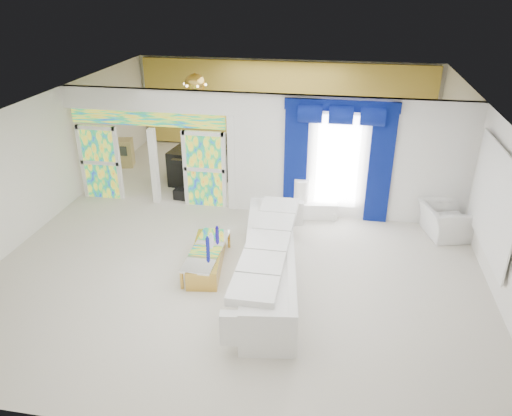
% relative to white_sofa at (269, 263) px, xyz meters
% --- Properties ---
extents(floor, '(12.00, 12.00, 0.00)m').
position_rel_white_sofa_xyz_m(floor, '(-0.75, 2.20, -0.41)').
color(floor, '#B7AF9E').
rests_on(floor, ground).
extents(dividing_wall, '(5.70, 0.18, 3.00)m').
position_rel_white_sofa_xyz_m(dividing_wall, '(1.40, 3.20, 1.09)').
color(dividing_wall, white).
rests_on(dividing_wall, ground).
extents(dividing_header, '(4.30, 0.18, 0.55)m').
position_rel_white_sofa_xyz_m(dividing_header, '(-3.60, 3.20, 2.31)').
color(dividing_header, white).
rests_on(dividing_header, dividing_wall).
extents(stained_panel_left, '(0.95, 0.04, 2.00)m').
position_rel_white_sofa_xyz_m(stained_panel_left, '(-5.02, 3.20, 0.59)').
color(stained_panel_left, '#994C3F').
rests_on(stained_panel_left, ground).
extents(stained_panel_right, '(0.95, 0.04, 2.00)m').
position_rel_white_sofa_xyz_m(stained_panel_right, '(-2.17, 3.20, 0.59)').
color(stained_panel_right, '#994C3F').
rests_on(stained_panel_right, ground).
extents(stained_transom, '(4.00, 0.05, 0.35)m').
position_rel_white_sofa_xyz_m(stained_transom, '(-3.60, 3.20, 1.84)').
color(stained_transom, '#994C3F').
rests_on(stained_transom, dividing_header).
extents(window_pane, '(1.00, 0.02, 2.30)m').
position_rel_white_sofa_xyz_m(window_pane, '(1.15, 3.10, 1.04)').
color(window_pane, white).
rests_on(window_pane, dividing_wall).
extents(blue_drape_left, '(0.55, 0.10, 2.80)m').
position_rel_white_sofa_xyz_m(blue_drape_left, '(0.15, 3.07, 0.99)').
color(blue_drape_left, '#030547').
rests_on(blue_drape_left, ground).
extents(blue_drape_right, '(0.55, 0.10, 2.80)m').
position_rel_white_sofa_xyz_m(blue_drape_right, '(2.15, 3.07, 0.99)').
color(blue_drape_right, '#030547').
rests_on(blue_drape_right, ground).
extents(blue_pelmet, '(2.60, 0.12, 0.25)m').
position_rel_white_sofa_xyz_m(blue_pelmet, '(1.15, 3.07, 2.41)').
color(blue_pelmet, '#030547').
rests_on(blue_pelmet, dividing_wall).
extents(wall_mirror, '(0.04, 2.70, 1.90)m').
position_rel_white_sofa_xyz_m(wall_mirror, '(4.19, 1.20, 1.14)').
color(wall_mirror, white).
rests_on(wall_mirror, ground).
extents(gold_curtains, '(9.70, 0.12, 2.90)m').
position_rel_white_sofa_xyz_m(gold_curtains, '(-0.75, 8.10, 1.09)').
color(gold_curtains, '#B2982A').
rests_on(gold_curtains, ground).
extents(white_sofa, '(1.51, 4.42, 0.83)m').
position_rel_white_sofa_xyz_m(white_sofa, '(0.00, 0.00, 0.00)').
color(white_sofa, white).
rests_on(white_sofa, ground).
extents(coffee_table, '(0.84, 1.87, 0.40)m').
position_rel_white_sofa_xyz_m(coffee_table, '(-1.35, 0.30, -0.21)').
color(coffee_table, gold).
rests_on(coffee_table, ground).
extents(console_table, '(1.23, 0.54, 0.40)m').
position_rel_white_sofa_xyz_m(console_table, '(0.63, 2.99, -0.21)').
color(console_table, white).
rests_on(console_table, ground).
extents(table_lamp, '(0.36, 0.36, 0.58)m').
position_rel_white_sofa_xyz_m(table_lamp, '(0.33, 2.99, 0.27)').
color(table_lamp, white).
rests_on(table_lamp, console_table).
extents(armchair, '(1.24, 1.34, 0.73)m').
position_rel_white_sofa_xyz_m(armchair, '(3.70, 2.62, -0.05)').
color(armchair, white).
rests_on(armchair, ground).
extents(grand_piano, '(1.74, 2.16, 1.01)m').
position_rel_white_sofa_xyz_m(grand_piano, '(-2.70, 5.06, 0.09)').
color(grand_piano, black).
rests_on(grand_piano, ground).
extents(piano_bench, '(0.86, 0.42, 0.28)m').
position_rel_white_sofa_xyz_m(piano_bench, '(-2.70, 3.46, -0.27)').
color(piano_bench, black).
rests_on(piano_bench, ground).
extents(tv_console, '(0.70, 0.66, 0.85)m').
position_rel_white_sofa_xyz_m(tv_console, '(-5.49, 5.57, 0.01)').
color(tv_console, '#A18250').
rests_on(tv_console, ground).
extents(chandelier, '(0.60, 0.60, 0.60)m').
position_rel_white_sofa_xyz_m(chandelier, '(-3.05, 5.60, 2.24)').
color(chandelier, gold).
rests_on(chandelier, ceiling).
extents(decanters, '(0.16, 0.70, 0.28)m').
position_rel_white_sofa_xyz_m(decanters, '(-1.32, 0.58, 0.09)').
color(decanters, '#151B95').
rests_on(decanters, coffee_table).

